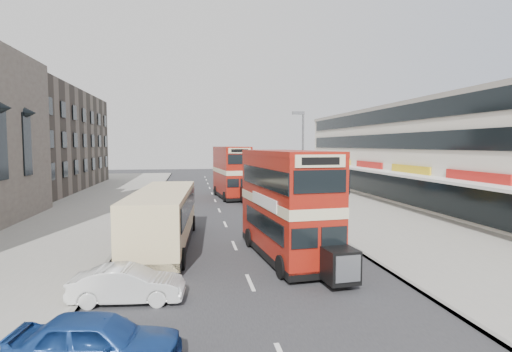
{
  "coord_description": "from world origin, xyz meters",
  "views": [
    {
      "loc": [
        -2.24,
        -13.52,
        5.45
      ],
      "look_at": [
        1.02,
        6.93,
        3.86
      ],
      "focal_mm": 28.42,
      "sensor_mm": 36.0,
      "label": 1
    }
  ],
  "objects_px": {
    "bus_second": "(231,172)",
    "coach": "(163,216)",
    "bus_main": "(287,204)",
    "cyclist": "(272,201)",
    "street_lamp": "(302,153)",
    "car_left_front": "(128,284)",
    "pedestrian_far": "(294,187)",
    "car_left_near": "(97,342)",
    "pedestrian_near": "(323,204)",
    "car_right_c": "(260,189)",
    "car_right_b": "(275,199)",
    "car_right_a": "(290,208)"
  },
  "relations": [
    {
      "from": "bus_main",
      "to": "cyclist",
      "type": "relative_size",
      "value": 4.0
    },
    {
      "from": "car_left_front",
      "to": "pedestrian_far",
      "type": "xyz_separation_m",
      "value": [
        12.98,
        27.5,
        0.33
      ]
    },
    {
      "from": "bus_second",
      "to": "pedestrian_near",
      "type": "xyz_separation_m",
      "value": [
        5.52,
        -13.06,
        -1.54
      ]
    },
    {
      "from": "pedestrian_far",
      "to": "street_lamp",
      "type": "bearing_deg",
      "value": -95.63
    },
    {
      "from": "bus_main",
      "to": "car_right_c",
      "type": "xyz_separation_m",
      "value": [
        2.88,
        24.96,
        -2.06
      ]
    },
    {
      "from": "pedestrian_near",
      "to": "pedestrian_far",
      "type": "distance_m",
      "value": 13.37
    },
    {
      "from": "car_left_near",
      "to": "pedestrian_far",
      "type": "xyz_separation_m",
      "value": [
        13.06,
        31.78,
        0.27
      ]
    },
    {
      "from": "coach",
      "to": "car_left_near",
      "type": "height_order",
      "value": "coach"
    },
    {
      "from": "pedestrian_near",
      "to": "pedestrian_far",
      "type": "xyz_separation_m",
      "value": [
        1.17,
        13.32,
        -0.19
      ]
    },
    {
      "from": "car_left_front",
      "to": "car_right_b",
      "type": "relative_size",
      "value": 0.8
    },
    {
      "from": "bus_second",
      "to": "cyclist",
      "type": "height_order",
      "value": "bus_second"
    },
    {
      "from": "coach",
      "to": "pedestrian_far",
      "type": "distance_m",
      "value": 23.4
    },
    {
      "from": "bus_main",
      "to": "pedestrian_near",
      "type": "relative_size",
      "value": 4.59
    },
    {
      "from": "coach",
      "to": "car_right_c",
      "type": "bearing_deg",
      "value": 71.41
    },
    {
      "from": "bus_main",
      "to": "car_left_front",
      "type": "height_order",
      "value": "bus_main"
    },
    {
      "from": "bus_second",
      "to": "pedestrian_far",
      "type": "distance_m",
      "value": 6.91
    },
    {
      "from": "car_right_b",
      "to": "pedestrian_far",
      "type": "bearing_deg",
      "value": 155.07
    },
    {
      "from": "pedestrian_far",
      "to": "cyclist",
      "type": "xyz_separation_m",
      "value": [
        -4.23,
        -9.12,
        -0.17
      ]
    },
    {
      "from": "car_left_near",
      "to": "coach",
      "type": "bearing_deg",
      "value": 4.02
    },
    {
      "from": "bus_second",
      "to": "car_right_b",
      "type": "relative_size",
      "value": 1.93
    },
    {
      "from": "bus_main",
      "to": "car_right_a",
      "type": "relative_size",
      "value": 1.94
    },
    {
      "from": "car_left_front",
      "to": "cyclist",
      "type": "distance_m",
      "value": 20.36
    },
    {
      "from": "coach",
      "to": "car_right_a",
      "type": "bearing_deg",
      "value": 44.42
    },
    {
      "from": "bus_second",
      "to": "coach",
      "type": "bearing_deg",
      "value": 68.44
    },
    {
      "from": "car_left_near",
      "to": "car_left_front",
      "type": "relative_size",
      "value": 1.06
    },
    {
      "from": "coach",
      "to": "cyclist",
      "type": "xyz_separation_m",
      "value": [
        8.03,
        10.79,
        -0.88
      ]
    },
    {
      "from": "coach",
      "to": "pedestrian_far",
      "type": "bearing_deg",
      "value": 61.91
    },
    {
      "from": "bus_main",
      "to": "pedestrian_far",
      "type": "bearing_deg",
      "value": -111.01
    },
    {
      "from": "car_right_b",
      "to": "car_left_near",
      "type": "bearing_deg",
      "value": -18.99
    },
    {
      "from": "bus_main",
      "to": "car_right_b",
      "type": "bearing_deg",
      "value": -105.74
    },
    {
      "from": "bus_second",
      "to": "car_left_near",
      "type": "height_order",
      "value": "bus_second"
    },
    {
      "from": "bus_second",
      "to": "car_right_c",
      "type": "relative_size",
      "value": 2.73
    },
    {
      "from": "street_lamp",
      "to": "bus_second",
      "type": "bearing_deg",
      "value": 115.34
    },
    {
      "from": "car_left_near",
      "to": "car_right_a",
      "type": "xyz_separation_m",
      "value": [
        9.6,
        19.48,
        -0.01
      ]
    },
    {
      "from": "car_right_c",
      "to": "car_left_front",
      "type": "bearing_deg",
      "value": -10.74
    },
    {
      "from": "street_lamp",
      "to": "car_left_front",
      "type": "height_order",
      "value": "street_lamp"
    },
    {
      "from": "car_right_b",
      "to": "pedestrian_far",
      "type": "relative_size",
      "value": 2.97
    },
    {
      "from": "bus_main",
      "to": "car_right_b",
      "type": "relative_size",
      "value": 1.9
    },
    {
      "from": "cyclist",
      "to": "bus_second",
      "type": "bearing_deg",
      "value": 112.34
    },
    {
      "from": "cyclist",
      "to": "car_left_near",
      "type": "bearing_deg",
      "value": -104.43
    },
    {
      "from": "bus_second",
      "to": "car_right_b",
      "type": "height_order",
      "value": "bus_second"
    },
    {
      "from": "street_lamp",
      "to": "pedestrian_far",
      "type": "height_order",
      "value": "street_lamp"
    },
    {
      "from": "street_lamp",
      "to": "cyclist",
      "type": "height_order",
      "value": "street_lamp"
    },
    {
      "from": "car_left_near",
      "to": "car_right_b",
      "type": "height_order",
      "value": "car_left_near"
    },
    {
      "from": "car_left_front",
      "to": "bus_main",
      "type": "bearing_deg",
      "value": -51.32
    },
    {
      "from": "car_right_c",
      "to": "pedestrian_near",
      "type": "distance_m",
      "value": 15.45
    },
    {
      "from": "car_left_near",
      "to": "car_right_a",
      "type": "distance_m",
      "value": 21.72
    },
    {
      "from": "car_left_front",
      "to": "cyclist",
      "type": "xyz_separation_m",
      "value": [
        8.74,
        18.38,
        0.16
      ]
    },
    {
      "from": "street_lamp",
      "to": "car_left_front",
      "type": "relative_size",
      "value": 2.11
    },
    {
      "from": "bus_main",
      "to": "cyclist",
      "type": "height_order",
      "value": "bus_main"
    }
  ]
}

